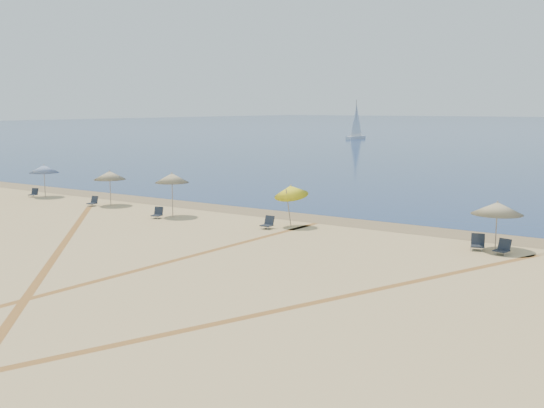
{
  "coord_description": "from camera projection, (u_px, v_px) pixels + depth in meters",
  "views": [
    {
      "loc": [
        18.48,
        -8.06,
        6.41
      ],
      "look_at": [
        0.0,
        20.0,
        1.3
      ],
      "focal_mm": 42.35,
      "sensor_mm": 36.0,
      "label": 1
    }
  ],
  "objects": [
    {
      "name": "wet_sand",
      "position": [
        310.0,
        217.0,
        37.48
      ],
      "size": [
        500.0,
        500.0,
        0.0
      ],
      "primitive_type": "plane",
      "color": "olive",
      "rests_on": "ground"
    },
    {
      "name": "umbrella_0",
      "position": [
        44.0,
        169.0,
        45.75
      ],
      "size": [
        2.07,
        2.07,
        2.35
      ],
      "color": "gray",
      "rests_on": "ground"
    },
    {
      "name": "umbrella_1",
      "position": [
        110.0,
        175.0,
        41.8
      ],
      "size": [
        2.09,
        2.09,
        2.32
      ],
      "color": "gray",
      "rests_on": "ground"
    },
    {
      "name": "umbrella_2",
      "position": [
        172.0,
        178.0,
        37.54
      ],
      "size": [
        2.0,
        2.0,
        2.62
      ],
      "color": "gray",
      "rests_on": "ground"
    },
    {
      "name": "umbrella_3",
      "position": [
        291.0,
        191.0,
        34.36
      ],
      "size": [
        1.85,
        1.93,
        2.45
      ],
      "color": "gray",
      "rests_on": "ground"
    },
    {
      "name": "umbrella_4",
      "position": [
        497.0,
        208.0,
        28.72
      ],
      "size": [
        2.29,
        2.29,
        2.24
      ],
      "color": "gray",
      "rests_on": "ground"
    },
    {
      "name": "chair_0",
      "position": [
        34.0,
        193.0,
        46.04
      ],
      "size": [
        0.67,
        0.73,
        0.61
      ],
      "rotation": [
        0.0,
        0.0,
        0.34
      ],
      "color": "black",
      "rests_on": "ground"
    },
    {
      "name": "chair_1",
      "position": [
        93.0,
        202.0,
        41.83
      ],
      "size": [
        0.58,
        0.66,
        0.63
      ],
      "rotation": [
        0.0,
        0.0,
        0.1
      ],
      "color": "black",
      "rests_on": "ground"
    },
    {
      "name": "chair_2",
      "position": [
        158.0,
        213.0,
        37.23
      ],
      "size": [
        0.68,
        0.75,
        0.64
      ],
      "rotation": [
        0.0,
        0.0,
        0.28
      ],
      "color": "black",
      "rests_on": "ground"
    },
    {
      "name": "chair_3",
      "position": [
        268.0,
        223.0,
        34.04
      ],
      "size": [
        0.55,
        0.65,
        0.67
      ],
      "rotation": [
        0.0,
        0.0,
        0.0
      ],
      "color": "black",
      "rests_on": "ground"
    },
    {
      "name": "chair_4",
      "position": [
        478.0,
        243.0,
        28.97
      ],
      "size": [
        0.76,
        0.83,
        0.72
      ],
      "rotation": [
        0.0,
        0.0,
        0.27
      ],
      "color": "black",
      "rests_on": "ground"
    },
    {
      "name": "chair_5",
      "position": [
        503.0,
        248.0,
        28.05
      ],
      "size": [
        0.7,
        0.78,
        0.68
      ],
      "rotation": [
        0.0,
        0.0,
        -0.24
      ],
      "color": "black",
      "rests_on": "ground"
    },
    {
      "name": "sailboat_1",
      "position": [
        356.0,
        127.0,
        128.34
      ],
      "size": [
        2.0,
        5.36,
        7.79
      ],
      "rotation": [
        0.0,
        0.0,
        -0.13
      ],
      "color": "white",
      "rests_on": "ocean"
    },
    {
      "name": "tire_tracks",
      "position": [
        147.0,
        275.0,
        24.69
      ],
      "size": [
        51.32,
        40.38,
        0.0
      ],
      "color": "tan",
      "rests_on": "ground"
    }
  ]
}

